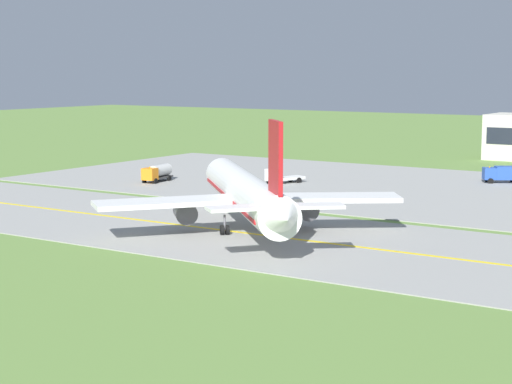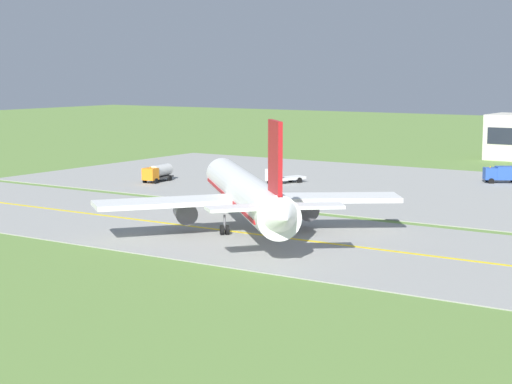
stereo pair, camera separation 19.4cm
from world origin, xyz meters
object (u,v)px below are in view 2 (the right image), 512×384
Objects in this scene: airplane_lead at (247,194)px; service_truck_pushback at (158,172)px; service_truck_baggage at (280,176)px; service_truck_fuel at (504,173)px.

service_truck_pushback is (-34.41, 26.71, -2.60)m from airplane_lead.
airplane_lead is 4.70× the size of service_truck_baggage.
service_truck_baggage is at bearing 116.43° from airplane_lead.
airplane_lead is at bearing -63.57° from service_truck_baggage.
service_truck_fuel is 52.97m from service_truck_pushback.
service_truck_fuel is 1.00× the size of service_truck_pushback.
service_truck_pushback reaches higher than service_truck_baggage.
airplane_lead is 5.11× the size of service_truck_fuel.
service_truck_baggage is at bearing 26.33° from service_truck_pushback.
service_truck_baggage is 18.94m from service_truck_pushback.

